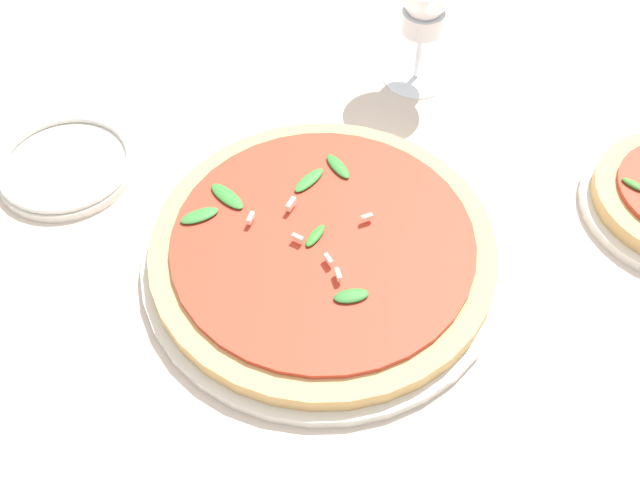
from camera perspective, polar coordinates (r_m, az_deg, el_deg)
The scene contains 4 objects.
ground_plane at distance 0.76m, azimuth -0.70°, elevation -2.25°, with size 6.00×6.00×0.00m, color beige.
pizza_arugula_main at distance 0.75m, azimuth -0.01°, elevation -0.61°, with size 0.37×0.37×0.05m.
wine_glass at distance 0.91m, azimuth 7.94°, elevation 16.92°, with size 0.09×0.09×0.14m.
side_plate_white at distance 0.88m, azimuth -18.78°, elevation 5.40°, with size 0.15×0.15×0.02m.
Camera 1 is at (-0.34, 0.29, 0.61)m, focal length 42.00 mm.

